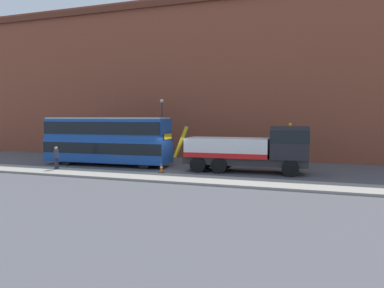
{
  "coord_description": "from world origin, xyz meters",
  "views": [
    {
      "loc": [
        9.86,
        -25.35,
        4.07
      ],
      "look_at": [
        1.23,
        0.33,
        2.0
      ],
      "focal_mm": 32.77,
      "sensor_mm": 36.0,
      "label": 1
    }
  ],
  "objects_px": {
    "traffic_cone_near_bus": "(161,168)",
    "street_lamp": "(162,123)",
    "recovery_tow_truck": "(251,149)",
    "pedestrian_onlooker": "(56,158)",
    "double_decker_bus": "(107,139)"
  },
  "relations": [
    {
      "from": "pedestrian_onlooker",
      "to": "street_lamp",
      "type": "relative_size",
      "value": 0.29
    },
    {
      "from": "recovery_tow_truck",
      "to": "traffic_cone_near_bus",
      "type": "height_order",
      "value": "recovery_tow_truck"
    },
    {
      "from": "recovery_tow_truck",
      "to": "traffic_cone_near_bus",
      "type": "relative_size",
      "value": 14.13
    },
    {
      "from": "recovery_tow_truck",
      "to": "pedestrian_onlooker",
      "type": "bearing_deg",
      "value": -165.56
    },
    {
      "from": "double_decker_bus",
      "to": "traffic_cone_near_bus",
      "type": "height_order",
      "value": "double_decker_bus"
    },
    {
      "from": "recovery_tow_truck",
      "to": "double_decker_bus",
      "type": "relative_size",
      "value": 0.92
    },
    {
      "from": "double_decker_bus",
      "to": "street_lamp",
      "type": "relative_size",
      "value": 1.9
    },
    {
      "from": "recovery_tow_truck",
      "to": "double_decker_bus",
      "type": "xyz_separation_m",
      "value": [
        -12.19,
        -0.01,
        0.47
      ]
    },
    {
      "from": "recovery_tow_truck",
      "to": "pedestrian_onlooker",
      "type": "relative_size",
      "value": 5.95
    },
    {
      "from": "recovery_tow_truck",
      "to": "double_decker_bus",
      "type": "bearing_deg",
      "value": 178.56
    },
    {
      "from": "pedestrian_onlooker",
      "to": "street_lamp",
      "type": "bearing_deg",
      "value": 39.45
    },
    {
      "from": "double_decker_bus",
      "to": "pedestrian_onlooker",
      "type": "height_order",
      "value": "double_decker_bus"
    },
    {
      "from": "traffic_cone_near_bus",
      "to": "street_lamp",
      "type": "bearing_deg",
      "value": 113.12
    },
    {
      "from": "double_decker_bus",
      "to": "traffic_cone_near_bus",
      "type": "bearing_deg",
      "value": -21.01
    },
    {
      "from": "recovery_tow_truck",
      "to": "street_lamp",
      "type": "bearing_deg",
      "value": 147.77
    }
  ]
}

